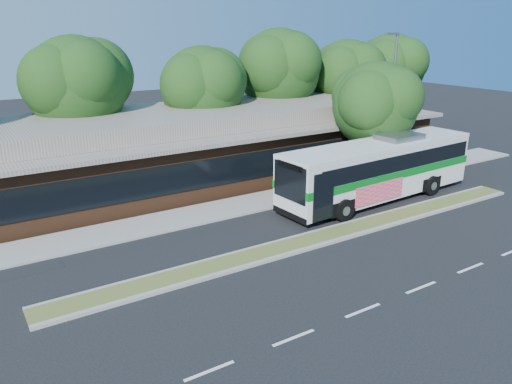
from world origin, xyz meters
TOP-DOWN VIEW (x-y plane):
  - ground at (0.00, 0.00)m, footprint 120.00×120.00m
  - median_strip at (0.00, 0.60)m, footprint 26.00×1.10m
  - sidewalk at (0.00, 6.40)m, footprint 44.00×2.60m
  - plaza_building at (0.00, 12.99)m, footprint 33.20×11.20m
  - lamp_post at (9.56, 6.00)m, footprint 0.93×0.18m
  - tree_bg_b at (-6.57, 16.14)m, footprint 6.69×6.00m
  - tree_bg_c at (1.40, 15.13)m, footprint 6.24×5.60m
  - tree_bg_d at (8.45, 16.15)m, footprint 6.91×6.20m
  - tree_bg_e at (14.42, 15.14)m, footprint 6.47×5.80m
  - tree_bg_f at (20.43, 16.14)m, footprint 6.69×6.00m
  - transit_bus at (6.06, 3.29)m, footprint 12.97×3.48m
  - sedan at (-10.62, 9.46)m, footprint 4.55×1.88m
  - sidewalk_tree at (8.78, 6.33)m, footprint 5.86×5.26m

SIDE VIEW (x-z plane):
  - ground at x=0.00m, z-range 0.00..0.00m
  - sidewalk at x=0.00m, z-range 0.00..0.12m
  - median_strip at x=0.00m, z-range 0.00..0.15m
  - sedan at x=-10.62m, z-range 0.00..1.31m
  - transit_bus at x=6.06m, z-range 0.20..3.81m
  - plaza_building at x=0.00m, z-range -0.10..4.35m
  - lamp_post at x=9.56m, z-range 0.37..9.44m
  - sidewalk_tree at x=8.78m, z-range 1.23..8.70m
  - tree_bg_c at x=1.40m, z-range 1.46..9.72m
  - tree_bg_e at x=14.42m, z-range 1.49..10.00m
  - tree_bg_f at x=20.43m, z-range 1.60..10.52m
  - tree_bg_b at x=-6.57m, z-range 1.64..10.64m
  - tree_bg_d at x=8.45m, z-range 1.73..11.10m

